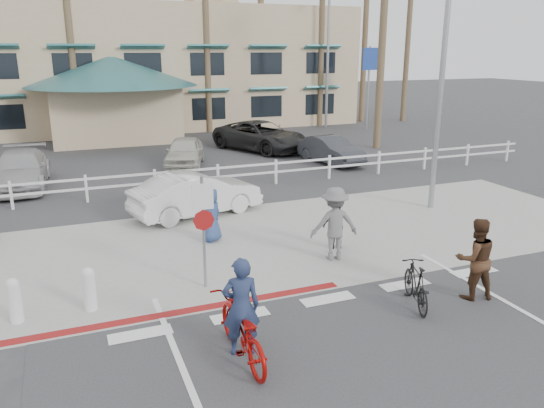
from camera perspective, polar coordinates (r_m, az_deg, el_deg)
name	(u,v)px	position (r m, az deg, el deg)	size (l,w,h in m)	color
ground	(341,312)	(11.28, 7.44, -11.43)	(140.00, 140.00, 0.00)	#333335
bike_path	(397,363)	(9.83, 13.30, -16.28)	(12.00, 16.00, 0.01)	#333335
sidewalk_plaza	(264,241)	(15.01, -0.88, -4.01)	(22.00, 7.00, 0.01)	gray
cross_street	(223,204)	(18.62, -5.26, -0.02)	(40.00, 5.00, 0.01)	#333335
parking_lot	(170,155)	(27.62, -10.93, 5.16)	(50.00, 16.00, 0.01)	#333335
curb_red	(185,311)	(11.33, -9.32, -11.31)	(7.00, 0.25, 0.02)	maroon
rail_fence	(221,177)	(20.48, -5.56, 2.93)	(29.40, 0.16, 1.00)	silver
building	(158,43)	(40.27, -12.21, 16.61)	(28.00, 16.00, 11.30)	#C7AE88
sign_post	(203,227)	(11.81, -7.39, -2.46)	(0.50, 0.10, 2.90)	gray
bollard_0	(89,289)	(11.68, -19.05, -8.64)	(0.26, 0.26, 0.95)	silver
bollard_1	(15,301)	(11.74, -25.95, -9.32)	(0.26, 0.26, 0.95)	silver
streetlight_0	(442,73)	(18.25, 17.84, 13.31)	(0.60, 2.00, 9.00)	gray
streetlight_1	(328,56)	(36.82, 6.02, 15.53)	(0.60, 2.00, 9.50)	gray
info_sign	(368,87)	(36.14, 10.30, 12.25)	(1.20, 0.16, 5.60)	navy
palm_3	(68,16)	(33.72, -21.09, 18.34)	(4.00, 4.00, 14.00)	#143313
palm_4	(137,10)	(35.09, -14.31, 19.60)	(4.00, 4.00, 15.00)	#143313
palm_5	(206,27)	(34.86, -7.09, 18.33)	(4.00, 4.00, 13.00)	#143313
palm_7	(322,21)	(37.74, 5.38, 18.98)	(4.00, 4.00, 14.00)	#143313
palm_8	(366,16)	(40.58, 10.07, 19.33)	(4.00, 4.00, 15.00)	#143313
palm_9	(409,30)	(41.35, 14.48, 17.63)	(4.00, 4.00, 13.00)	#143313
palm_11	(384,13)	(29.44, 11.94, 19.48)	(4.00, 4.00, 14.00)	#143313
bike_red	(241,330)	(9.42, -3.30, -13.37)	(0.75, 2.15, 1.13)	#890704
rider_red	(241,307)	(9.42, -3.34, -10.95)	(0.67, 0.44, 1.83)	#212D4E
bike_black	(416,285)	(11.63, 15.23, -8.36)	(0.45, 1.61, 0.97)	black
rider_black	(475,259)	(12.22, 21.03, -5.52)	(0.88, 0.69, 1.81)	#422818
pedestrian_a	(334,224)	(13.56, 6.73, -2.14)	(1.24, 0.71, 1.91)	slate
pedestrian_child	(337,225)	(14.40, 7.03, -2.26)	(0.78, 0.32, 1.33)	black
pedestrian_b	(211,215)	(14.89, -6.57, -1.18)	(0.75, 0.49, 1.54)	navy
car_white_sedan	(196,194)	(17.34, -8.15, 1.06)	(1.49, 4.27, 1.41)	silver
lot_car_1	(20,170)	(22.91, -25.45, 3.35)	(1.96, 4.83, 1.40)	#A3A3A3
lot_car_2	(185,152)	(24.81, -9.38, 5.56)	(1.59, 3.95, 1.34)	beige
lot_car_3	(331,150)	(25.29, 6.34, 5.79)	(1.34, 3.84, 1.27)	#2F3035
lot_car_5	(261,136)	(28.41, -1.19, 7.32)	(2.55, 5.54, 1.54)	black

